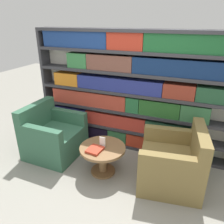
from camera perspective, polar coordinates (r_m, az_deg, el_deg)
The scene contains 7 objects.
ground_plane at distance 3.18m, azimuth -2.55°, elevation -19.39°, with size 14.00×14.00×0.00m, color gray.
bookshelf at distance 3.69m, azimuth 4.79°, elevation 5.07°, with size 3.41×0.30×2.01m.
armchair_left at distance 3.84m, azimuth -15.13°, elevation -6.34°, with size 0.83×0.85×0.86m.
armchair_right at distance 3.20m, azimuth 15.58°, elevation -12.93°, with size 0.93×0.95×0.86m.
coffee_table at distance 3.27m, azimuth -2.45°, elevation -10.98°, with size 0.67×0.67×0.44m.
table_sign at distance 3.17m, azimuth -2.51°, elevation -8.07°, with size 0.09×0.06×0.16m.
stray_book at distance 3.12m, azimuth -4.50°, elevation -9.79°, with size 0.22×0.24×0.03m.
Camera 1 is at (1.00, -2.11, 2.15)m, focal length 35.00 mm.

